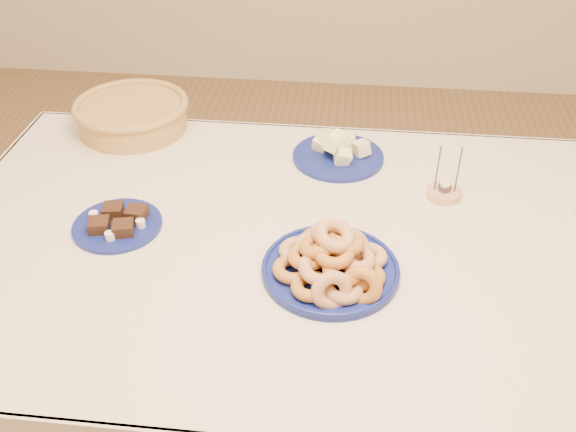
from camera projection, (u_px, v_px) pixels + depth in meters
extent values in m
plane|color=brown|center=(290.00, 430.00, 1.96)|extent=(5.00, 5.00, 0.00)
cylinder|color=brown|center=(94.00, 241.00, 2.13)|extent=(0.06, 0.06, 0.72)
cylinder|color=brown|center=(526.00, 272.00, 2.01)|extent=(0.06, 0.06, 0.72)
cube|color=silver|center=(290.00, 241.00, 1.52)|extent=(1.70, 1.10, 0.02)
cube|color=silver|center=(309.00, 165.00, 2.04)|extent=(1.70, 0.01, 0.28)
cylinder|color=navy|center=(330.00, 270.00, 1.41)|extent=(0.36, 0.36, 0.02)
torus|color=navy|center=(331.00, 268.00, 1.41)|extent=(0.36, 0.36, 0.01)
torus|color=#AB7047|center=(368.00, 257.00, 1.41)|extent=(0.12, 0.12, 0.03)
torus|color=#985A22|center=(348.00, 242.00, 1.46)|extent=(0.10, 0.10, 0.03)
torus|color=#985A22|center=(320.00, 239.00, 1.46)|extent=(0.12, 0.12, 0.03)
torus|color=#AB7047|center=(298.00, 251.00, 1.43)|extent=(0.12, 0.12, 0.03)
torus|color=#985A22|center=(293.00, 269.00, 1.38)|extent=(0.12, 0.12, 0.03)
torus|color=#985A22|center=(311.00, 286.00, 1.34)|extent=(0.10, 0.10, 0.03)
torus|color=#AB7047|center=(343.00, 288.00, 1.33)|extent=(0.12, 0.12, 0.04)
torus|color=#985A22|center=(365.00, 276.00, 1.36)|extent=(0.11, 0.11, 0.03)
torus|color=#AB7047|center=(349.00, 245.00, 1.40)|extent=(0.12, 0.12, 0.05)
torus|color=#985A22|center=(332.00, 238.00, 1.42)|extent=(0.12, 0.12, 0.03)
torus|color=#AB7047|center=(313.00, 243.00, 1.41)|extent=(0.13, 0.13, 0.05)
torus|color=#985A22|center=(308.00, 256.00, 1.38)|extent=(0.10, 0.10, 0.03)
torus|color=#AB7047|center=(319.00, 269.00, 1.34)|extent=(0.13, 0.12, 0.05)
torus|color=#985A22|center=(343.00, 270.00, 1.34)|extent=(0.12, 0.11, 0.04)
torus|color=#AB7047|center=(355.00, 258.00, 1.37)|extent=(0.09, 0.09, 0.04)
torus|color=#985A22|center=(344.00, 243.00, 1.37)|extent=(0.13, 0.13, 0.04)
torus|color=#AB7047|center=(330.00, 236.00, 1.39)|extent=(0.10, 0.09, 0.06)
torus|color=#985A22|center=(319.00, 245.00, 1.36)|extent=(0.12, 0.12, 0.05)
torus|color=#985A22|center=(334.00, 252.00, 1.34)|extent=(0.10, 0.11, 0.05)
torus|color=#AB7047|center=(335.00, 235.00, 1.35)|extent=(0.13, 0.13, 0.05)
torus|color=#AB7047|center=(332.00, 291.00, 1.31)|extent=(0.10, 0.08, 0.09)
torus|color=#985A22|center=(361.00, 286.00, 1.32)|extent=(0.10, 0.08, 0.09)
cylinder|color=navy|center=(338.00, 157.00, 1.80)|extent=(0.31, 0.31, 0.01)
cube|color=#EBEE96|center=(348.00, 139.00, 1.83)|extent=(0.05, 0.05, 0.05)
cube|color=#EBEE96|center=(361.00, 148.00, 1.79)|extent=(0.06, 0.06, 0.05)
cube|color=#EBEE96|center=(338.00, 140.00, 1.77)|extent=(0.06, 0.06, 0.05)
cube|color=#EBEE96|center=(343.00, 157.00, 1.75)|extent=(0.05, 0.05, 0.06)
cube|color=#EBEE96|center=(329.00, 136.00, 1.78)|extent=(0.06, 0.06, 0.06)
cube|color=#EBEE96|center=(321.00, 143.00, 1.81)|extent=(0.06, 0.06, 0.05)
cube|color=#EBEE96|center=(335.00, 139.00, 1.83)|extent=(0.06, 0.05, 0.05)
cube|color=#EBEE96|center=(344.00, 141.00, 1.82)|extent=(0.06, 0.05, 0.05)
cube|color=#EBEE96|center=(333.00, 144.00, 1.75)|extent=(0.06, 0.05, 0.05)
cube|color=#EBEE96|center=(339.00, 140.00, 1.76)|extent=(0.06, 0.06, 0.05)
cube|color=#EBEE96|center=(347.00, 144.00, 1.81)|extent=(0.06, 0.06, 0.05)
cube|color=#EBEE96|center=(338.00, 143.00, 1.75)|extent=(0.05, 0.04, 0.05)
cube|color=#EBEE96|center=(340.00, 139.00, 1.77)|extent=(0.05, 0.05, 0.05)
cube|color=#EBEE96|center=(339.00, 140.00, 1.77)|extent=(0.06, 0.06, 0.05)
cylinder|color=navy|center=(118.00, 225.00, 1.55)|extent=(0.23, 0.23, 0.01)
cube|color=black|center=(99.00, 225.00, 1.52)|extent=(0.06, 0.06, 0.03)
cube|color=black|center=(123.00, 228.00, 1.51)|extent=(0.06, 0.06, 0.03)
cube|color=black|center=(113.00, 210.00, 1.56)|extent=(0.05, 0.05, 0.03)
cube|color=black|center=(137.00, 213.00, 1.55)|extent=(0.05, 0.05, 0.03)
cylinder|color=white|center=(94.00, 215.00, 1.55)|extent=(0.02, 0.02, 0.02)
cylinder|color=white|center=(110.00, 236.00, 1.49)|extent=(0.02, 0.02, 0.02)
cylinder|color=white|center=(140.00, 223.00, 1.53)|extent=(0.02, 0.02, 0.02)
cylinder|color=olive|center=(133.00, 117.00, 1.92)|extent=(0.41, 0.41, 0.08)
torus|color=olive|center=(131.00, 105.00, 1.90)|extent=(0.43, 0.43, 0.02)
cylinder|color=tan|center=(444.00, 193.00, 1.65)|extent=(0.09, 0.09, 0.02)
cylinder|color=#424348|center=(445.00, 188.00, 1.64)|extent=(0.03, 0.03, 0.01)
cylinder|color=white|center=(445.00, 184.00, 1.63)|extent=(0.03, 0.03, 0.01)
cylinder|color=#424348|center=(438.00, 168.00, 1.61)|extent=(0.00, 0.00, 0.13)
cylinder|color=#424348|center=(458.00, 170.00, 1.60)|extent=(0.00, 0.00, 0.13)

